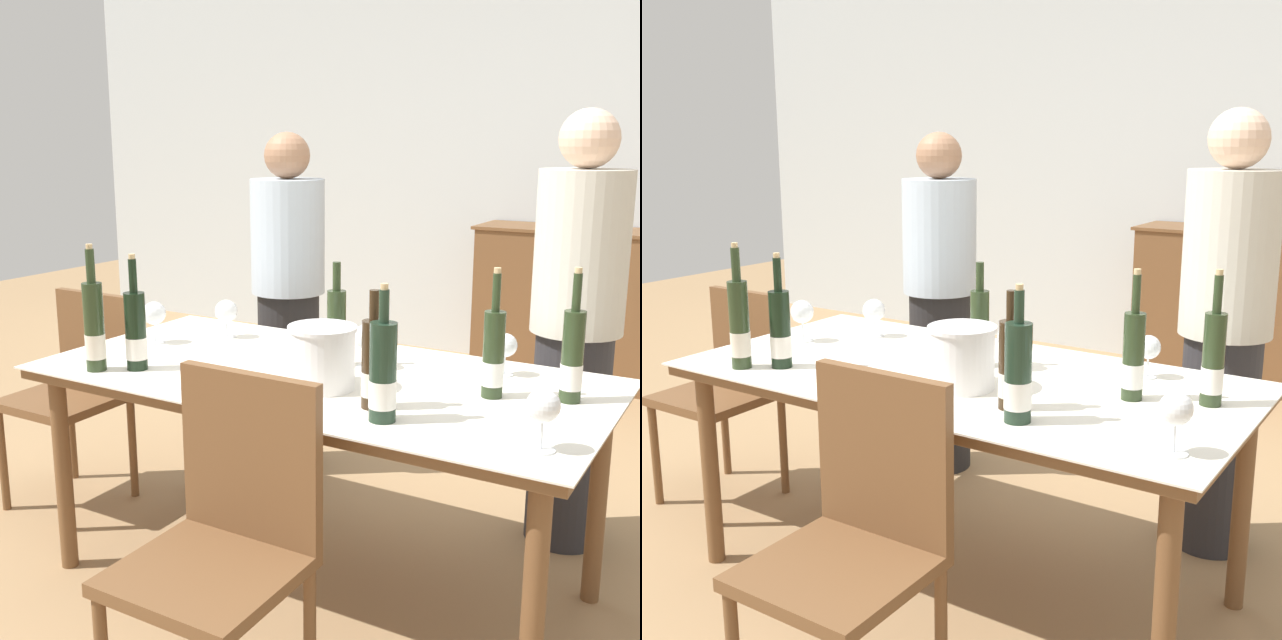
{
  "view_description": "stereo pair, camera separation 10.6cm",
  "coord_description": "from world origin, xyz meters",
  "views": [
    {
      "loc": [
        1.29,
        -2.17,
        1.52
      ],
      "look_at": [
        0.0,
        0.0,
        0.94
      ],
      "focal_mm": 45.0,
      "sensor_mm": 36.0,
      "label": 1
    },
    {
      "loc": [
        1.38,
        -2.12,
        1.52
      ],
      "look_at": [
        0.0,
        0.0,
        0.94
      ],
      "focal_mm": 45.0,
      "sensor_mm": 36.0,
      "label": 2
    }
  ],
  "objects": [
    {
      "name": "back_wall",
      "position": [
        0.0,
        3.18,
        1.4
      ],
      "size": [
        8.0,
        0.1,
        2.8
      ],
      "color": "silver",
      "rests_on": "ground_plane"
    },
    {
      "name": "wine_glass_2",
      "position": [
        -0.56,
        0.23,
        0.86
      ],
      "size": [
        0.09,
        0.09,
        0.15
      ],
      "color": "white",
      "rests_on": "dining_table"
    },
    {
      "name": "wine_bottle_6",
      "position": [
        0.37,
        -0.3,
        0.89
      ],
      "size": [
        0.08,
        0.08,
        0.38
      ],
      "color": "#1E3323",
      "rests_on": "dining_table"
    },
    {
      "name": "chair_left_end",
      "position": [
        -1.23,
        0.08,
        0.52
      ],
      "size": [
        0.42,
        0.42,
        0.88
      ],
      "color": "brown",
      "rests_on": "ground_plane"
    },
    {
      "name": "wine_glass_0",
      "position": [
        -0.74,
        0.03,
        0.87
      ],
      "size": [
        0.09,
        0.09,
        0.16
      ],
      "color": "white",
      "rests_on": "dining_table"
    },
    {
      "name": "dining_table",
      "position": [
        0.0,
        0.0,
        0.69
      ],
      "size": [
        1.86,
        0.93,
        0.76
      ],
      "color": "brown",
      "rests_on": "ground_plane"
    },
    {
      "name": "sideboard_cabinet",
      "position": [
        0.35,
        2.89,
        0.48
      ],
      "size": [
        1.64,
        0.46,
        0.97
      ],
      "color": "brown",
      "rests_on": "ground_plane"
    },
    {
      "name": "wine_bottle_5",
      "position": [
        -0.66,
        -0.35,
        0.9
      ],
      "size": [
        0.07,
        0.07,
        0.42
      ],
      "color": "#28381E",
      "rests_on": "dining_table"
    },
    {
      "name": "wine_bottle_0",
      "position": [
        -0.55,
        -0.27,
        0.89
      ],
      "size": [
        0.07,
        0.07,
        0.39
      ],
      "color": "black",
      "rests_on": "dining_table"
    },
    {
      "name": "ground_plane",
      "position": [
        0.0,
        0.0,
        0.0
      ],
      "size": [
        12.0,
        12.0,
        0.0
      ],
      "primitive_type": "plane",
      "color": "#A37F56"
    },
    {
      "name": "wine_glass_1",
      "position": [
        0.53,
        0.29,
        0.86
      ],
      "size": [
        0.08,
        0.08,
        0.14
      ],
      "color": "white",
      "rests_on": "dining_table"
    },
    {
      "name": "wine_glass_4",
      "position": [
        0.81,
        -0.29,
        0.87
      ],
      "size": [
        0.08,
        0.08,
        0.16
      ],
      "color": "white",
      "rests_on": "dining_table"
    },
    {
      "name": "wine_bottle_1",
      "position": [
        0.57,
        0.05,
        0.89
      ],
      "size": [
        0.06,
        0.06,
        0.39
      ],
      "color": "#28381E",
      "rests_on": "dining_table"
    },
    {
      "name": "wine_glass_3",
      "position": [
        0.1,
        0.13,
        0.86
      ],
      "size": [
        0.08,
        0.08,
        0.15
      ],
      "color": "white",
      "rests_on": "dining_table"
    },
    {
      "name": "wine_bottle_4",
      "position": [
        0.78,
        0.13,
        0.89
      ],
      "size": [
        0.06,
        0.06,
        0.4
      ],
      "color": "#28381E",
      "rests_on": "dining_table"
    },
    {
      "name": "wine_bottle_2",
      "position": [
        -0.0,
        0.11,
        0.89
      ],
      "size": [
        0.07,
        0.07,
        0.36
      ],
      "color": "#28381E",
      "rests_on": "dining_table"
    },
    {
      "name": "person_host",
      "position": [
        -0.65,
        0.81,
        0.77
      ],
      "size": [
        0.33,
        0.33,
        1.54
      ],
      "color": "#262628",
      "rests_on": "ground_plane"
    },
    {
      "name": "person_guest_left",
      "position": [
        0.64,
        0.75,
        0.81
      ],
      "size": [
        0.33,
        0.33,
        1.62
      ],
      "color": "#2D2D33",
      "rests_on": "ground_plane"
    },
    {
      "name": "chair_near_front",
      "position": [
        0.14,
        -0.69,
        0.54
      ],
      "size": [
        0.42,
        0.42,
        0.93
      ],
      "color": "brown",
      "rests_on": "ground_plane"
    },
    {
      "name": "ice_bucket",
      "position": [
        0.08,
        -0.13,
        0.86
      ],
      "size": [
        0.21,
        0.21,
        0.2
      ],
      "color": "white",
      "rests_on": "dining_table"
    },
    {
      "name": "wine_bottle_3",
      "position": [
        0.3,
        -0.21,
        0.88
      ],
      "size": [
        0.07,
        0.07,
        0.34
      ],
      "color": "#332314",
      "rests_on": "dining_table"
    }
  ]
}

